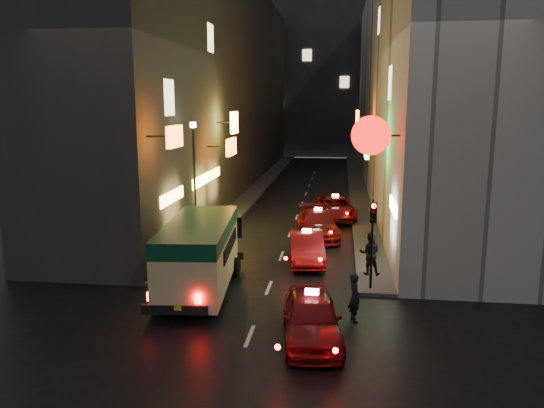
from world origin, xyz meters
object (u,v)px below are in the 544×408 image
at_px(pedestrian_crossing, 355,295).
at_px(lamp_post, 194,178).
at_px(minibus, 199,248).
at_px(traffic_light, 373,225).
at_px(taxi_near, 312,314).

bearing_deg(pedestrian_crossing, lamp_post, 27.04).
height_order(minibus, lamp_post, lamp_post).
bearing_deg(traffic_light, lamp_post, 151.09).
xyz_separation_m(pedestrian_crossing, lamp_post, (-7.50, 7.38, 2.78)).
relative_size(minibus, pedestrian_crossing, 3.57).
relative_size(minibus, traffic_light, 1.92).
height_order(traffic_light, lamp_post, lamp_post).
xyz_separation_m(minibus, pedestrian_crossing, (5.88, -2.06, -0.84)).
xyz_separation_m(minibus, traffic_light, (6.58, 0.79, 0.91)).
relative_size(taxi_near, traffic_light, 1.61).
xyz_separation_m(taxi_near, pedestrian_crossing, (1.35, 1.62, 0.08)).
height_order(taxi_near, traffic_light, traffic_light).
height_order(minibus, traffic_light, traffic_light).
bearing_deg(taxi_near, pedestrian_crossing, 50.13).
bearing_deg(traffic_light, pedestrian_crossing, -103.78).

